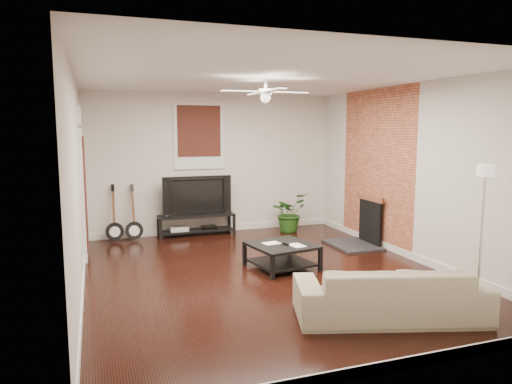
% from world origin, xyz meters
% --- Properties ---
extents(room, '(5.01, 6.01, 2.81)m').
position_xyz_m(room, '(0.00, 0.00, 1.40)').
color(room, black).
rests_on(room, ground).
extents(brick_accent, '(0.02, 2.20, 2.80)m').
position_xyz_m(brick_accent, '(2.49, 1.00, 1.40)').
color(brick_accent, '#A95436').
rests_on(brick_accent, floor).
extents(fireplace, '(0.80, 1.10, 0.92)m').
position_xyz_m(fireplace, '(2.20, 1.00, 0.46)').
color(fireplace, black).
rests_on(fireplace, floor).
extents(window_back, '(1.00, 0.06, 1.30)m').
position_xyz_m(window_back, '(-0.30, 2.97, 1.95)').
color(window_back, black).
rests_on(window_back, wall_back).
extents(door_left, '(0.08, 1.00, 2.50)m').
position_xyz_m(door_left, '(-2.46, 1.90, 1.25)').
color(door_left, white).
rests_on(door_left, wall_left).
extents(tv_stand, '(1.50, 0.40, 0.42)m').
position_xyz_m(tv_stand, '(-0.42, 2.78, 0.21)').
color(tv_stand, black).
rests_on(tv_stand, floor).
extents(tv, '(1.34, 0.18, 0.77)m').
position_xyz_m(tv, '(-0.42, 2.80, 0.81)').
color(tv, black).
rests_on(tv, tv_stand).
extents(coffee_table, '(1.02, 1.02, 0.37)m').
position_xyz_m(coffee_table, '(0.33, 0.18, 0.19)').
color(coffee_table, black).
rests_on(coffee_table, floor).
extents(sofa, '(2.21, 1.37, 0.60)m').
position_xyz_m(sofa, '(0.75, -1.97, 0.30)').
color(sofa, '#C5AB94').
rests_on(sofa, floor).
extents(floor_lamp, '(0.35, 0.35, 1.69)m').
position_xyz_m(floor_lamp, '(2.10, -1.87, 0.84)').
color(floor_lamp, silver).
rests_on(floor_lamp, floor).
extents(potted_plant, '(0.93, 0.89, 0.80)m').
position_xyz_m(potted_plant, '(1.45, 2.50, 0.40)').
color(potted_plant, '#205017').
rests_on(potted_plant, floor).
extents(guitar_left, '(0.34, 0.25, 1.08)m').
position_xyz_m(guitar_left, '(-1.98, 2.75, 0.54)').
color(guitar_left, black).
rests_on(guitar_left, floor).
extents(guitar_right, '(0.35, 0.26, 1.08)m').
position_xyz_m(guitar_right, '(-1.63, 2.72, 0.54)').
color(guitar_right, black).
rests_on(guitar_right, floor).
extents(ceiling_fan, '(1.24, 1.24, 0.32)m').
position_xyz_m(ceiling_fan, '(0.00, 0.00, 2.60)').
color(ceiling_fan, white).
rests_on(ceiling_fan, ceiling).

